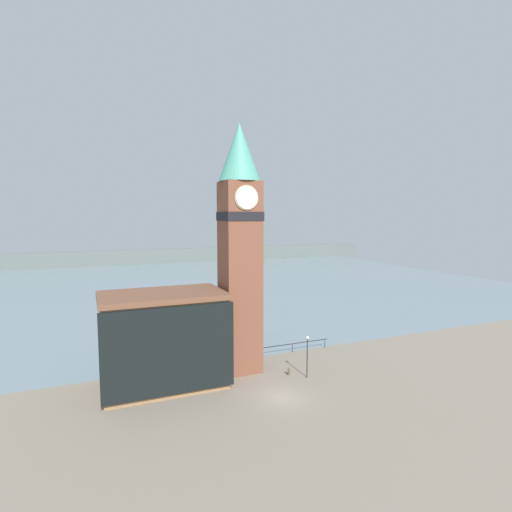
{
  "coord_description": "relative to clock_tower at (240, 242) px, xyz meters",
  "views": [
    {
      "loc": [
        -15.63,
        -30.81,
        16.25
      ],
      "look_at": [
        -0.1,
        5.85,
        12.34
      ],
      "focal_mm": 28.0,
      "sensor_mm": 36.0,
      "label": 1
    }
  ],
  "objects": [
    {
      "name": "boat_near",
      "position": [
        4.0,
        11.44,
        -13.05
      ],
      "size": [
        6.09,
        2.99,
        1.59
      ],
      "rotation": [
        0.0,
        0.0,
        -0.19
      ],
      "color": "#333856",
      "rests_on": "water"
    },
    {
      "name": "pier_railing",
      "position": [
        7.72,
        2.65,
        -12.71
      ],
      "size": [
        9.71,
        0.08,
        1.09
      ],
      "color": "#232328",
      "rests_on": "ground_plane"
    },
    {
      "name": "mooring_bollard_near",
      "position": [
        4.08,
        -3.34,
        -13.22
      ],
      "size": [
        0.26,
        0.26,
        0.79
      ],
      "color": "brown",
      "rests_on": "ground_plane"
    },
    {
      "name": "far_shoreline",
      "position": [
        1.1,
        102.9,
        -11.16
      ],
      "size": [
        180.0,
        3.0,
        5.0
      ],
      "color": "slate",
      "rests_on": "water"
    },
    {
      "name": "lamp_post",
      "position": [
        5.47,
        -4.64,
        -10.68
      ],
      "size": [
        0.32,
        0.32,
        4.31
      ],
      "color": "black",
      "rests_on": "ground_plane"
    },
    {
      "name": "ground_plane",
      "position": [
        1.1,
        -7.8,
        -13.66
      ],
      "size": [
        160.0,
        160.0,
        0.0
      ],
      "primitive_type": "plane",
      "color": "gray"
    },
    {
      "name": "clock_tower",
      "position": [
        0.0,
        0.0,
        0.0
      ],
      "size": [
        4.29,
        4.29,
        25.71
      ],
      "color": "brown",
      "rests_on": "ground_plane"
    },
    {
      "name": "water",
      "position": [
        1.1,
        62.9,
        -13.66
      ],
      "size": [
        160.0,
        120.0,
        0.0
      ],
      "color": "gray",
      "rests_on": "ground_plane"
    },
    {
      "name": "pier_building",
      "position": [
        -8.19,
        -0.9,
        -9.09
      ],
      "size": [
        11.72,
        7.24,
        9.09
      ],
      "color": "#9E754C",
      "rests_on": "ground_plane"
    }
  ]
}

